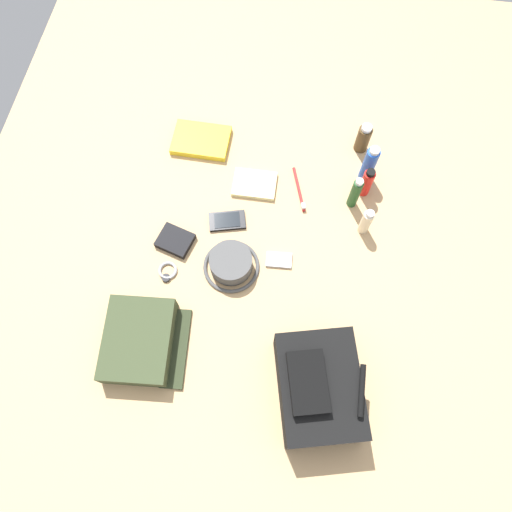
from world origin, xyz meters
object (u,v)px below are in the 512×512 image
object	(u,v)px
sunscreen_spray	(367,182)
media_player	(279,260)
paperback_novel	(201,140)
wristwatch	(168,271)
wallet	(175,241)
lotion_bottle	(366,222)
notepad	(254,184)
shampoo_bottle	(355,193)
toothbrush	(299,191)
cell_phone	(227,221)
toiletry_pouch	(141,341)
backpack	(318,387)
bucket_hat	(231,264)
deodorant_spray	(369,164)
cologne_bottle	(363,138)

from	to	relation	value
sunscreen_spray	media_player	world-z (taller)	sunscreen_spray
paperback_novel	wristwatch	size ratio (longest dim) A/B	2.88
wallet	lotion_bottle	bearing A→B (deg)	119.18
wristwatch	wallet	size ratio (longest dim) A/B	0.65
notepad	shampoo_bottle	bearing A→B (deg)	85.71
wristwatch	toothbrush	xyz separation A→B (m)	(-0.36, 0.39, 0.00)
wristwatch	notepad	xyz separation A→B (m)	(-0.36, 0.23, 0.00)
sunscreen_spray	wallet	distance (m)	0.67
cell_phone	toothbrush	distance (m)	0.27
cell_phone	media_player	xyz separation A→B (m)	(0.12, 0.19, -0.00)
toiletry_pouch	sunscreen_spray	size ratio (longest dim) A/B	2.08
paperback_novel	notepad	bearing A→B (deg)	55.48
paperback_novel	wallet	distance (m)	0.41
notepad	wristwatch	bearing A→B (deg)	-33.19
toothbrush	wallet	world-z (taller)	wallet
backpack	bucket_hat	distance (m)	0.47
deodorant_spray	wristwatch	bearing A→B (deg)	-53.34
paperback_novel	toothbrush	distance (m)	0.41
shampoo_bottle	lotion_bottle	size ratio (longest dim) A/B	1.21
bucket_hat	wristwatch	size ratio (longest dim) A/B	2.59
toiletry_pouch	lotion_bottle	distance (m)	0.81
deodorant_spray	cell_phone	world-z (taller)	deodorant_spray
cell_phone	toothbrush	world-z (taller)	toothbrush
paperback_novel	media_player	bearing A→B (deg)	38.94
sunscreen_spray	bucket_hat	bearing A→B (deg)	-49.81
shampoo_bottle	toothbrush	xyz separation A→B (m)	(-0.02, -0.18, -0.06)
toothbrush	bucket_hat	bearing A→B (deg)	-31.39
cologne_bottle	deodorant_spray	world-z (taller)	deodorant_spray
cell_phone	cologne_bottle	bearing A→B (deg)	130.45
notepad	bucket_hat	bearing A→B (deg)	-5.94
toiletry_pouch	lotion_bottle	size ratio (longest dim) A/B	2.19
sunscreen_spray	paperback_novel	world-z (taller)	sunscreen_spray
toothbrush	shampoo_bottle	bearing A→B (deg)	84.78
wristwatch	notepad	distance (m)	0.43
wristwatch	backpack	bearing A→B (deg)	59.63
cell_phone	wallet	distance (m)	0.19
sunscreen_spray	wristwatch	size ratio (longest dim) A/B	1.82
cologne_bottle	backpack	bearing A→B (deg)	-5.06
deodorant_spray	cell_phone	bearing A→B (deg)	-61.26
lotion_bottle	toiletry_pouch	bearing A→B (deg)	-52.95
lotion_bottle	wallet	size ratio (longest dim) A/B	1.11
paperback_novel	notepad	size ratio (longest dim) A/B	1.37
paperback_novel	wristwatch	bearing A→B (deg)	-1.43
toothbrush	backpack	bearing A→B (deg)	10.43
deodorant_spray	wristwatch	world-z (taller)	deodorant_spray
shampoo_bottle	toothbrush	size ratio (longest dim) A/B	0.88
bucket_hat	media_player	world-z (taller)	bucket_hat
toiletry_pouch	toothbrush	distance (m)	0.73
cologne_bottle	deodorant_spray	xyz separation A→B (m)	(0.12, 0.02, 0.02)
deodorant_spray	toothbrush	size ratio (longest dim) A/B	0.95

